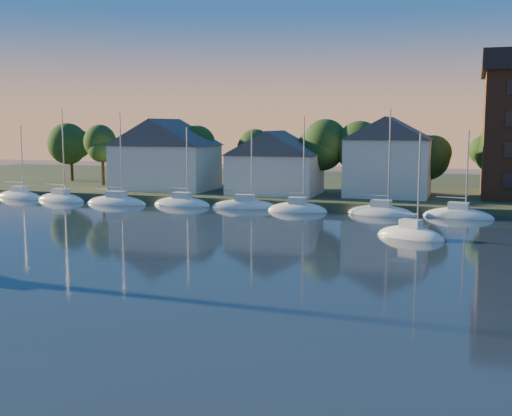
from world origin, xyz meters
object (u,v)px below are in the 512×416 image
at_px(clubhouse_east, 388,156).
at_px(clubhouse_west, 165,153).
at_px(clubhouse_centre, 275,162).
at_px(drifting_sailboat_right, 410,237).

bearing_deg(clubhouse_east, clubhouse_west, -178.09).
height_order(clubhouse_centre, clubhouse_east, clubhouse_east).
relative_size(clubhouse_west, clubhouse_east, 1.30).
height_order(clubhouse_west, clubhouse_east, clubhouse_east).
relative_size(clubhouse_centre, clubhouse_east, 1.10).
bearing_deg(clubhouse_centre, drifting_sailboat_right, -48.95).
bearing_deg(clubhouse_west, clubhouse_centre, -3.58).
relative_size(clubhouse_centre, drifting_sailboat_right, 1.13).
bearing_deg(clubhouse_east, clubhouse_centre, -171.87).
distance_m(clubhouse_west, clubhouse_centre, 16.05).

